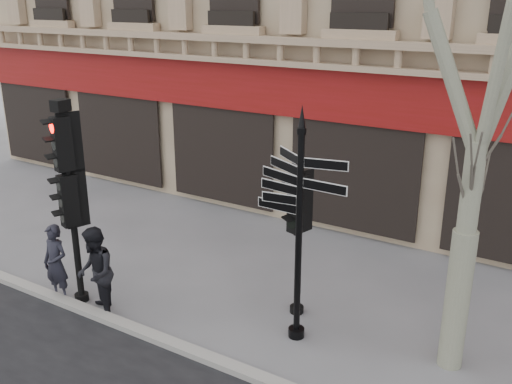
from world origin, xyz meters
TOP-DOWN VIEW (x-y plane):
  - ground at (0.00, 0.00)m, footprint 80.00×80.00m
  - kerb at (0.00, -1.40)m, footprint 80.00×0.25m
  - fingerpost at (1.00, 0.05)m, footprint 2.11×2.11m
  - traffic_signal_main at (-3.32, -1.10)m, footprint 0.53×0.45m
  - traffic_signal_secondary at (0.61, 0.80)m, footprint 0.54×0.45m
  - pedestrian_a at (-3.74, -1.30)m, footprint 0.61×0.41m
  - pedestrian_b at (-2.62, -1.30)m, footprint 1.10×1.10m

SIDE VIEW (x-z plane):
  - ground at x=0.00m, z-range 0.00..0.00m
  - kerb at x=0.00m, z-range 0.00..0.12m
  - pedestrian_a at x=-3.74m, z-range 0.00..1.62m
  - pedestrian_b at x=-2.62m, z-range 0.00..1.80m
  - traffic_signal_secondary at x=0.61m, z-range 0.56..3.37m
  - traffic_signal_main at x=-3.32m, z-range 0.54..4.64m
  - fingerpost at x=1.00m, z-range 0.73..4.98m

